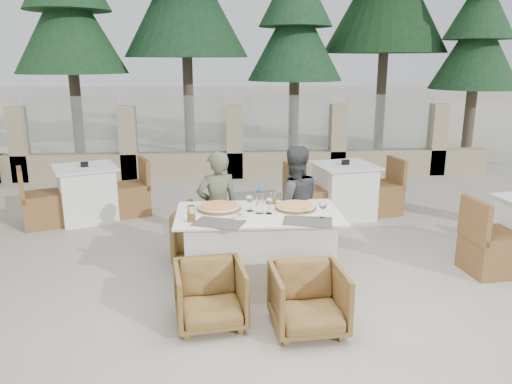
{
  "coord_description": "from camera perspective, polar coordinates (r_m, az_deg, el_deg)",
  "views": [
    {
      "loc": [
        -0.31,
        -4.68,
        2.21
      ],
      "look_at": [
        0.07,
        0.25,
        0.9
      ],
      "focal_mm": 35.0,
      "sensor_mm": 36.0,
      "label": 1
    }
  ],
  "objects": [
    {
      "name": "wine_glass_near",
      "position": [
        4.81,
        1.48,
        -1.45
      ],
      "size": [
        0.09,
        0.09,
        0.18
      ],
      "primitive_type": null,
      "rotation": [
        0.0,
        0.0,
        0.14
      ],
      "color": "white",
      "rests_on": "dining_table"
    },
    {
      "name": "placemat_near_right",
      "position": [
        4.63,
        5.93,
        -3.34
      ],
      "size": [
        0.5,
        0.39,
        0.0
      ],
      "primitive_type": "cube",
      "rotation": [
        0.0,
        0.0,
        -0.21
      ],
      "color": "#4F4B43",
      "rests_on": "dining_table"
    },
    {
      "name": "armchair_near_left",
      "position": [
        4.36,
        -5.26,
        -11.64
      ],
      "size": [
        0.66,
        0.67,
        0.54
      ],
      "primitive_type": "imported",
      "rotation": [
        0.0,
        0.0,
        0.14
      ],
      "color": "olive",
      "rests_on": "ground"
    },
    {
      "name": "placemat_near_left",
      "position": [
        4.57,
        -4.28,
        -3.56
      ],
      "size": [
        0.53,
        0.45,
        0.0
      ],
      "primitive_type": "cube",
      "rotation": [
        0.0,
        0.0,
        -0.38
      ],
      "color": "#504B45",
      "rests_on": "dining_table"
    },
    {
      "name": "pizza_left",
      "position": [
        4.97,
        -4.25,
        -1.7
      ],
      "size": [
        0.47,
        0.47,
        0.06
      ],
      "primitive_type": "cylinder",
      "rotation": [
        0.0,
        0.0,
        -0.08
      ],
      "color": "#D0451C",
      "rests_on": "dining_table"
    },
    {
      "name": "pizza_right",
      "position": [
        5.0,
        4.54,
        -1.65
      ],
      "size": [
        0.5,
        0.5,
        0.05
      ],
      "primitive_type": "cylinder",
      "rotation": [
        0.0,
        0.0,
        -0.27
      ],
      "color": "orange",
      "rests_on": "dining_table"
    },
    {
      "name": "armchair_far_right",
      "position": [
        5.96,
        2.73,
        -4.07
      ],
      "size": [
        0.65,
        0.67,
        0.56
      ],
      "primitive_type": "imported",
      "rotation": [
        0.0,
        0.0,
        3.23
      ],
      "color": "brown",
      "rests_on": "ground"
    },
    {
      "name": "pine_mid_right",
      "position": [
        13.19,
        14.67,
        19.56
      ],
      "size": [
        2.99,
        2.99,
        6.8
      ],
      "primitive_type": "cone",
      "color": "#1A3F1D",
      "rests_on": "ground"
    },
    {
      "name": "dining_table",
      "position": [
        4.99,
        0.26,
        -6.61
      ],
      "size": [
        1.6,
        0.9,
        0.77
      ],
      "primitive_type": null,
      "color": "white",
      "rests_on": "ground"
    },
    {
      "name": "pine_far_right",
      "position": [
        12.6,
        23.83,
        13.8
      ],
      "size": [
        1.98,
        1.98,
        4.5
      ],
      "primitive_type": "cone",
      "color": "#214A26",
      "rests_on": "ground"
    },
    {
      "name": "pine_far_left",
      "position": [
        12.12,
        -20.5,
        16.5
      ],
      "size": [
        2.42,
        2.42,
        5.5
      ],
      "primitive_type": "cone",
      "color": "#204B26",
      "rests_on": "ground"
    },
    {
      "name": "bg_table_a",
      "position": [
        7.45,
        -18.75,
        -0.16
      ],
      "size": [
        1.83,
        1.37,
        0.77
      ],
      "primitive_type": null,
      "rotation": [
        0.0,
        0.0,
        0.38
      ],
      "color": "white",
      "rests_on": "ground"
    },
    {
      "name": "armchair_near_right",
      "position": [
        4.28,
        5.99,
        -12.11
      ],
      "size": [
        0.64,
        0.65,
        0.56
      ],
      "primitive_type": "imported",
      "rotation": [
        0.0,
        0.0,
        0.07
      ],
      "color": "brown",
      "rests_on": "ground"
    },
    {
      "name": "pine_mid_left",
      "position": [
        12.24,
        -8.05,
        19.57
      ],
      "size": [
        2.86,
        2.86,
        6.5
      ],
      "primitive_type": "cone",
      "color": "#1D4525",
      "rests_on": "ground"
    },
    {
      "name": "beer_glass_right",
      "position": [
        5.16,
        1.97,
        -0.61
      ],
      "size": [
        0.08,
        0.08,
        0.14
      ],
      "primitive_type": "cylinder",
      "rotation": [
        0.0,
        0.0,
        -0.15
      ],
      "color": "#C78B1C",
      "rests_on": "dining_table"
    },
    {
      "name": "beer_glass_left",
      "position": [
        4.62,
        -7.43,
        -2.46
      ],
      "size": [
        0.09,
        0.09,
        0.15
      ],
      "primitive_type": "cylinder",
      "rotation": [
        0.0,
        0.0,
        -0.19
      ],
      "color": "orange",
      "rests_on": "dining_table"
    },
    {
      "name": "diner_right",
      "position": [
        5.49,
        4.32,
        -1.56
      ],
      "size": [
        0.71,
        0.58,
        1.33
      ],
      "primitive_type": "imported",
      "rotation": [
        0.0,
        0.0,
        3.27
      ],
      "color": "#3E4044",
      "rests_on": "ground"
    },
    {
      "name": "diner_left",
      "position": [
        5.49,
        -4.41,
        -1.86
      ],
      "size": [
        0.53,
        0.41,
        1.28
      ],
      "primitive_type": "imported",
      "rotation": [
        0.0,
        0.0,
        3.4
      ],
      "color": "#555941",
      "rests_on": "ground"
    },
    {
      "name": "water_bottle",
      "position": [
        4.82,
        0.43,
        -1.0
      ],
      "size": [
        0.1,
        0.1,
        0.25
      ],
      "primitive_type": "cylinder",
      "rotation": [
        0.0,
        0.0,
        -0.4
      ],
      "color": "#C2DCFF",
      "rests_on": "dining_table"
    },
    {
      "name": "armchair_far_left",
      "position": [
        5.63,
        -5.23,
        -4.79
      ],
      "size": [
        0.85,
        0.87,
        0.65
      ],
      "primitive_type": "imported",
      "rotation": [
        0.0,
        0.0,
        2.89
      ],
      "color": "olive",
      "rests_on": "ground"
    },
    {
      "name": "pine_centre",
      "position": [
        12.02,
        4.48,
        16.17
      ],
      "size": [
        2.2,
        2.2,
        5.0
      ],
      "primitive_type": "cone",
      "color": "#214D2B",
      "rests_on": "ground"
    },
    {
      "name": "sand_patch",
      "position": [
        18.81,
        -3.42,
        8.08
      ],
      "size": [
        30.0,
        16.0,
        0.01
      ],
      "primitive_type": "cube",
      "color": "beige",
      "rests_on": "ground"
    },
    {
      "name": "perimeter_wall_far",
      "position": [
        9.59,
        -2.48,
        6.36
      ],
      "size": [
        10.0,
        0.34,
        1.6
      ],
      "primitive_type": null,
      "color": "tan",
      "rests_on": "ground"
    },
    {
      "name": "wine_glass_corner",
      "position": [
        4.72,
        7.65,
        -1.91
      ],
      "size": [
        0.09,
        0.09,
        0.18
      ],
      "primitive_type": null,
      "rotation": [
        0.0,
        0.0,
        0.17
      ],
      "color": "silver",
      "rests_on": "dining_table"
    },
    {
      "name": "olive_dish",
      "position": [
        4.7,
        -1.91,
        -2.75
      ],
      "size": [
        0.13,
        0.13,
        0.04
      ],
      "primitive_type": null,
      "rotation": [
        0.0,
        0.0,
        0.22
      ],
      "color": "silver",
      "rests_on": "dining_table"
    },
    {
      "name": "wine_glass_centre",
      "position": [
        4.89,
        -0.73,
        -1.16
      ],
      "size": [
        0.1,
        0.1,
        0.18
      ],
      "primitive_type": null,
      "rotation": [
        0.0,
        0.0,
        0.3
      ],
      "color": "silver",
      "rests_on": "dining_table"
    },
    {
      "name": "bg_table_b",
      "position": [
        7.31,
        10.04,
        0.15
      ],
      "size": [
        1.77,
        1.13,
        0.77
      ],
      "primitive_type": null,
      "rotation": [
        0.0,
        0.0,
        0.2
      ],
      "color": "white",
      "rests_on": "ground"
    },
    {
      "name": "ground",
      "position": [
        5.19,
        -0.54,
        -10.4
      ],
      "size": [
        80.0,
        80.0,
        0.0
      ],
      "primitive_type": "plane",
      "color": "#B9AF9E",
      "rests_on": "ground"
    }
  ]
}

